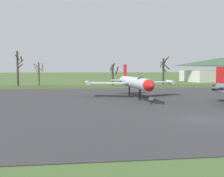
% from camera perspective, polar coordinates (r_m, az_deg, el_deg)
% --- Properties ---
extents(ground_plane, '(600.00, 600.00, 0.00)m').
position_cam_1_polar(ground_plane, '(23.40, 19.20, -6.66)').
color(ground_plane, '#425B2D').
extents(asphalt_apron, '(109.25, 44.76, 0.05)m').
position_cam_1_polar(asphalt_apron, '(35.78, 9.70, -2.67)').
color(asphalt_apron, '#333335').
rests_on(asphalt_apron, ground).
extents(grass_verge_strip, '(169.25, 12.00, 0.06)m').
position_cam_1_polar(grass_verge_strip, '(63.38, 2.35, 0.44)').
color(grass_verge_strip, '#394B23').
rests_on(grass_verge_strip, ground).
extents(jet_fighter_front_left, '(14.30, 16.69, 5.15)m').
position_cam_1_polar(jet_fighter_front_left, '(38.37, 5.02, 1.36)').
color(jet_fighter_front_left, silver).
rests_on(jet_fighter_front_left, ground).
extents(info_placard_front_left, '(0.53, 0.21, 0.94)m').
position_cam_1_polar(info_placard_front_left, '(31.21, 8.67, -2.66)').
color(info_placard_front_left, black).
rests_on(info_placard_front_left, ground).
extents(bare_tree_far_left, '(1.88, 2.33, 8.86)m').
position_cam_1_polar(bare_tree_far_left, '(68.97, -20.17, 4.39)').
color(bare_tree_far_left, '#42382D').
rests_on(bare_tree_far_left, ground).
extents(bare_tree_left_of_center, '(2.57, 2.45, 6.14)m').
position_cam_1_polar(bare_tree_left_of_center, '(69.96, -15.96, 3.43)').
color(bare_tree_left_of_center, brown).
rests_on(bare_tree_left_of_center, ground).
extents(bare_tree_center, '(2.17, 2.62, 6.00)m').
position_cam_1_polar(bare_tree_center, '(68.36, 0.24, 3.36)').
color(bare_tree_center, '#42382D').
rests_on(bare_tree_center, ground).
extents(bare_tree_right_of_center, '(2.91, 3.08, 7.91)m').
position_cam_1_polar(bare_tree_right_of_center, '(73.18, 11.41, 4.13)').
color(bare_tree_right_of_center, '#42382D').
rests_on(bare_tree_right_of_center, ground).
extents(visitor_building, '(29.11, 17.14, 8.40)m').
position_cam_1_polar(visitor_building, '(98.99, 23.14, 3.94)').
color(visitor_building, silver).
rests_on(visitor_building, ground).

